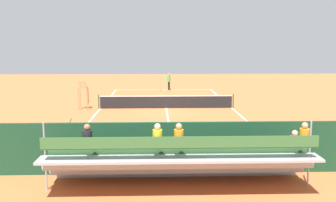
% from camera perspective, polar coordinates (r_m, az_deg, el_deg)
% --- Properties ---
extents(ground_plane, '(60.00, 60.00, 0.00)m').
position_cam_1_polar(ground_plane, '(28.02, -0.26, -1.13)').
color(ground_plane, '#BC6033').
extents(court_line_markings, '(10.10, 22.20, 0.01)m').
position_cam_1_polar(court_line_markings, '(28.06, -0.26, -1.11)').
color(court_line_markings, white).
rests_on(court_line_markings, ground).
extents(tennis_net, '(10.30, 0.10, 1.07)m').
position_cam_1_polar(tennis_net, '(27.94, -0.26, -0.11)').
color(tennis_net, black).
rests_on(tennis_net, ground).
extents(backdrop_wall, '(18.00, 0.16, 2.00)m').
position_cam_1_polar(backdrop_wall, '(14.16, 1.30, -7.23)').
color(backdrop_wall, '#194228').
rests_on(backdrop_wall, ground).
extents(bleacher_stand, '(9.06, 2.40, 2.48)m').
position_cam_1_polar(bleacher_stand, '(12.85, 2.09, -9.17)').
color(bleacher_stand, '#9EA0A5').
rests_on(bleacher_stand, ground).
extents(umpire_chair, '(0.67, 0.67, 2.14)m').
position_cam_1_polar(umpire_chair, '(28.13, -12.98, 1.39)').
color(umpire_chair, '#A88456').
rests_on(umpire_chair, ground).
extents(courtside_bench, '(1.80, 0.40, 0.93)m').
position_cam_1_polar(courtside_bench, '(15.36, 11.38, -7.82)').
color(courtside_bench, '#9E754C').
rests_on(courtside_bench, ground).
extents(equipment_bag, '(0.90, 0.36, 0.36)m').
position_cam_1_polar(equipment_bag, '(15.08, 5.69, -9.50)').
color(equipment_bag, '#334C8C').
rests_on(equipment_bag, ground).
extents(tennis_player, '(0.47, 0.56, 1.93)m').
position_cam_1_polar(tennis_player, '(38.64, 0.15, 3.23)').
color(tennis_player, black).
rests_on(tennis_player, ground).
extents(tennis_racket, '(0.58, 0.40, 0.03)m').
position_cam_1_polar(tennis_racket, '(38.54, -0.70, 1.71)').
color(tennis_racket, black).
rests_on(tennis_racket, ground).
extents(tennis_ball_near, '(0.07, 0.07, 0.07)m').
position_cam_1_polar(tennis_ball_near, '(35.26, -1.21, 1.04)').
color(tennis_ball_near, '#CCDB33').
rests_on(tennis_ball_near, ground).
extents(line_judge, '(0.44, 0.56, 1.93)m').
position_cam_1_polar(line_judge, '(15.57, -14.92, -5.97)').
color(line_judge, '#232328').
rests_on(line_judge, ground).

